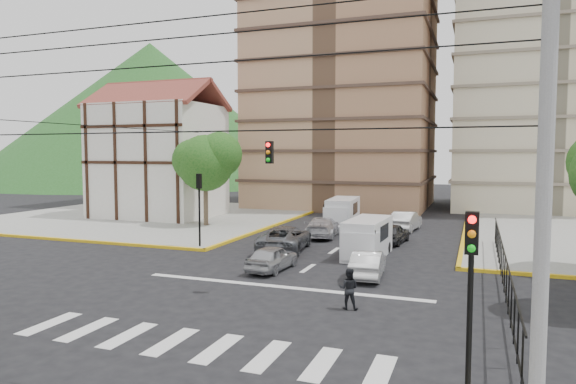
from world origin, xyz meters
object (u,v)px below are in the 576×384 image
at_px(van_right_lane, 367,239).
at_px(van_left_lane, 342,213).
at_px(traffic_light_se, 471,279).
at_px(car_white_front_right, 368,264).
at_px(traffic_light_nw, 199,197).
at_px(pedestrian_crosswalk, 349,289).
at_px(car_silver_front_left, 272,258).

relative_size(van_right_lane, van_left_lane, 0.94).
relative_size(traffic_light_se, car_white_front_right, 1.15).
xyz_separation_m(traffic_light_se, van_left_lane, (-9.78, 27.40, -2.02)).
bearing_deg(traffic_light_se, car_white_front_right, 110.93).
bearing_deg(car_white_front_right, traffic_light_se, 105.94).
bearing_deg(traffic_light_nw, pedestrian_crosswalk, -37.45).
height_order(traffic_light_se, car_white_front_right, traffic_light_se).
xyz_separation_m(van_right_lane, car_white_front_right, (0.99, -4.46, -0.40)).
height_order(traffic_light_se, car_silver_front_left, traffic_light_se).
distance_m(car_white_front_right, pedestrian_crosswalk, 5.13).
bearing_deg(traffic_light_nw, traffic_light_se, -45.00).
bearing_deg(car_white_front_right, van_left_lane, -76.38).
height_order(traffic_light_se, van_left_lane, traffic_light_se).
relative_size(traffic_light_se, pedestrian_crosswalk, 2.87).
relative_size(traffic_light_se, van_left_lane, 0.86).
relative_size(car_white_front_right, pedestrian_crosswalk, 2.50).
bearing_deg(traffic_light_se, pedestrian_crosswalk, 121.73).
bearing_deg(car_silver_front_left, traffic_light_se, 131.84).
xyz_separation_m(car_silver_front_left, car_white_front_right, (4.71, 0.27, 0.00)).
xyz_separation_m(traffic_light_nw, van_right_lane, (10.00, 0.92, -2.08)).
bearing_deg(van_left_lane, traffic_light_nw, -120.54).
height_order(traffic_light_se, van_right_lane, traffic_light_se).
distance_m(car_silver_front_left, pedestrian_crosswalk, 6.99).
height_order(traffic_light_nw, van_right_lane, traffic_light_nw).
bearing_deg(traffic_light_se, car_silver_front_left, 128.33).
xyz_separation_m(van_right_lane, van_left_lane, (-4.18, 10.88, 0.06)).
relative_size(van_right_lane, car_white_front_right, 1.25).
xyz_separation_m(van_left_lane, pedestrian_crosswalk, (5.49, -20.46, -0.32)).
xyz_separation_m(van_left_lane, car_silver_front_left, (0.45, -15.61, -0.46)).
xyz_separation_m(traffic_light_nw, car_silver_front_left, (6.28, -3.81, -2.48)).
distance_m(van_left_lane, car_silver_front_left, 15.62).
distance_m(van_right_lane, car_silver_front_left, 6.03).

